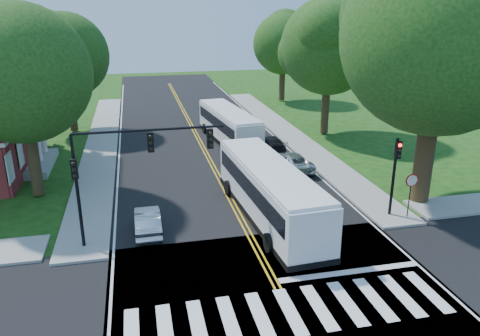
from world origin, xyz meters
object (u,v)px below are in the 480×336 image
object	(u,v)px
hatchback	(148,221)
suv	(291,161)
signal_ne	(395,167)
bus_follow	(229,125)
dark_sedan	(269,143)
bus_lead	(269,191)
signal_nw	(127,160)

from	to	relation	value
hatchback	suv	size ratio (longest dim) A/B	0.82
signal_ne	hatchback	xyz separation A→B (m)	(-13.27, 1.06, -2.34)
bus_follow	dark_sedan	size ratio (longest dim) A/B	2.64
signal_ne	bus_follow	distance (m)	18.02
hatchback	suv	distance (m)	12.99
signal_ne	suv	xyz separation A→B (m)	(-2.84, 8.79, -2.32)
signal_ne	bus_follow	bearing A→B (deg)	108.68
hatchback	bus_lead	bearing A→B (deg)	-177.45
bus_lead	hatchback	xyz separation A→B (m)	(-6.63, -0.32, -1.00)
bus_follow	hatchback	distance (m)	17.65
bus_follow	suv	size ratio (longest dim) A/B	2.44
bus_lead	hatchback	bearing A→B (deg)	-0.98
signal_nw	hatchback	xyz separation A→B (m)	(0.78, 1.07, -3.75)
suv	dark_sedan	bearing A→B (deg)	-91.24
signal_ne	hatchback	world-z (taller)	signal_ne
bus_lead	bus_follow	bearing A→B (deg)	-97.02
bus_lead	suv	bearing A→B (deg)	-120.95
bus_follow	hatchback	bearing A→B (deg)	58.13
signal_ne	bus_lead	world-z (taller)	signal_ne
signal_nw	bus_lead	bearing A→B (deg)	10.66
signal_ne	bus_follow	xyz separation A→B (m)	(-5.75, 17.01, -1.47)
signal_nw	signal_ne	bearing A→B (deg)	0.05
signal_nw	dark_sedan	size ratio (longest dim) A/B	1.70
bus_lead	bus_follow	xyz separation A→B (m)	(0.90, 15.63, -0.13)
signal_nw	dark_sedan	distance (m)	17.98
hatchback	suv	xyz separation A→B (m)	(10.44, 7.73, 0.02)
signal_nw	hatchback	world-z (taller)	signal_nw
bus_lead	bus_follow	distance (m)	15.65
bus_follow	suv	distance (m)	8.76
bus_follow	hatchback	xyz separation A→B (m)	(-7.52, -15.95, -0.87)
bus_lead	dark_sedan	world-z (taller)	bus_lead
bus_lead	dark_sedan	distance (m)	12.87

